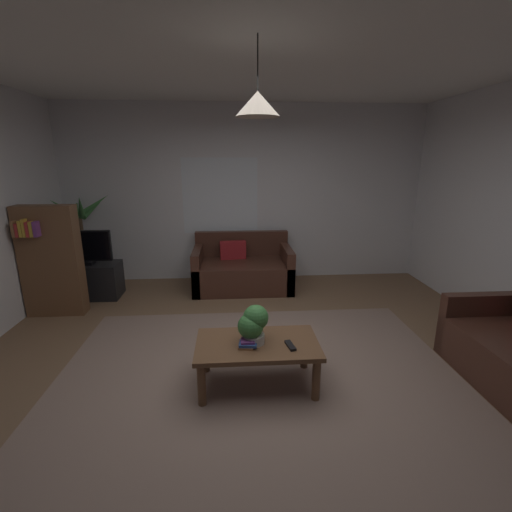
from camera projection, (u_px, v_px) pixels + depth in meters
floor at (258, 373)px, 3.35m from camera, size 5.69×5.61×0.02m
rug at (260, 385)px, 3.15m from camera, size 3.70×3.09×0.01m
wall_back at (245, 194)px, 5.71m from camera, size 5.81×0.06×2.77m
ceiling at (259, 40)px, 2.61m from camera, size 5.69×5.61×0.02m
window_pane at (220, 196)px, 5.66m from camera, size 1.19×0.01×1.18m
couch_under_window at (242, 270)px, 5.49m from camera, size 1.48×0.88×0.82m
coffee_table at (257, 349)px, 3.07m from camera, size 1.05×0.60×0.41m
book_on_table_0 at (246, 346)px, 2.98m from camera, size 0.15×0.14×0.02m
book_on_table_1 at (248, 344)px, 2.97m from camera, size 0.16×0.13×0.02m
book_on_table_2 at (248, 341)px, 2.98m from camera, size 0.12×0.11×0.02m
remote_on_table_0 at (290, 346)px, 2.98m from camera, size 0.08×0.17×0.02m
potted_plant_on_table at (253, 324)px, 3.01m from camera, size 0.26×0.25×0.33m
tv_stand at (88, 280)px, 5.10m from camera, size 0.90×0.44×0.50m
tv at (83, 247)px, 4.95m from camera, size 0.77×0.16×0.48m
potted_palm_corner at (84, 244)px, 5.38m from camera, size 0.85×0.91×1.50m
bookshelf_corner at (51, 260)px, 4.43m from camera, size 0.70×0.31×1.40m
pendant_lamp at (258, 104)px, 2.55m from camera, size 0.33×0.33×0.54m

